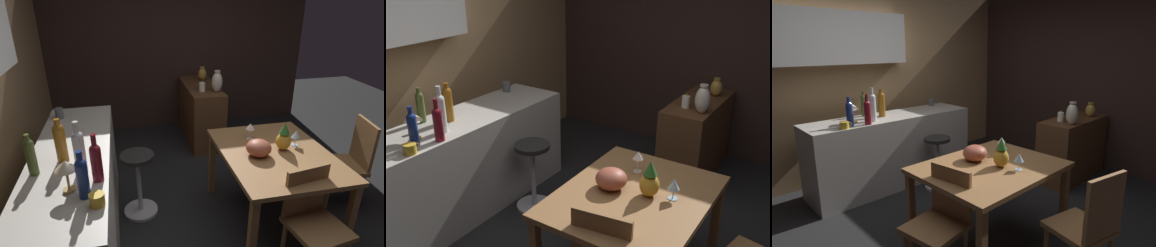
{
  "view_description": "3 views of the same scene",
  "coord_description": "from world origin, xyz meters",
  "views": [
    {
      "loc": [
        -2.3,
        1.0,
        2.11
      ],
      "look_at": [
        0.39,
        0.39,
        0.91
      ],
      "focal_mm": 29.92,
      "sensor_mm": 36.0,
      "label": 1
    },
    {
      "loc": [
        -2.3,
        -1.35,
        2.27
      ],
      "look_at": [
        0.5,
        0.52,
        0.9
      ],
      "focal_mm": 40.06,
      "sensor_mm": 36.0,
      "label": 2
    },
    {
      "loc": [
        -1.95,
        -1.98,
        1.74
      ],
      "look_at": [
        0.44,
        0.53,
        0.89
      ],
      "focal_mm": 29.34,
      "sensor_mm": 36.0,
      "label": 3
    }
  ],
  "objects": [
    {
      "name": "cup_mustard",
      "position": [
        -0.65,
        1.21,
        0.94
      ],
      "size": [
        0.13,
        0.09,
        0.08
      ],
      "color": "gold",
      "rests_on": "kitchen_counter"
    },
    {
      "name": "bar_stool",
      "position": [
        0.37,
        0.93,
        0.35
      ],
      "size": [
        0.34,
        0.34,
        0.65
      ],
      "color": "#262323",
      "rests_on": "ground_plane"
    },
    {
      "name": "sideboard_cabinet",
      "position": [
        1.89,
        -0.07,
        0.41
      ],
      "size": [
        1.1,
        0.44,
        0.82
      ],
      "primitive_type": "cube",
      "color": "#56351E",
      "rests_on": "ground_plane"
    },
    {
      "name": "wine_glass_left",
      "position": [
        0.08,
        -0.52,
        0.85
      ],
      "size": [
        0.08,
        0.08,
        0.15
      ],
      "color": "silver",
      "rests_on": "dining_table"
    },
    {
      "name": "chair_near_window",
      "position": [
        -0.61,
        -0.32,
        0.48
      ],
      "size": [
        0.45,
        0.45,
        0.86
      ],
      "color": "olive",
      "rests_on": "ground_plane"
    },
    {
      "name": "pillar_candle_tall",
      "position": [
        1.62,
        -0.02,
        0.88
      ],
      "size": [
        0.08,
        0.08,
        0.14
      ],
      "color": "white",
      "rests_on": "sideboard_cabinet"
    },
    {
      "name": "vase_brass",
      "position": [
        2.14,
        -0.16,
        0.91
      ],
      "size": [
        0.12,
        0.12,
        0.2
      ],
      "color": "#B78C38",
      "rests_on": "sideboard_cabinet"
    },
    {
      "name": "counter_lamp",
      "position": [
        -0.47,
        1.39,
        1.07
      ],
      "size": [
        0.14,
        0.14,
        0.22
      ],
      "color": "#A58447",
      "rests_on": "kitchen_counter"
    },
    {
      "name": "ground_plane",
      "position": [
        0.0,
        0.0,
        0.0
      ],
      "size": [
        9.0,
        9.0,
        0.0
      ],
      "primitive_type": "plane",
      "color": "black"
    },
    {
      "name": "fruit_bowl",
      "position": [
        -0.03,
        -0.11,
        0.81
      ],
      "size": [
        0.22,
        0.22,
        0.14
      ],
      "primitive_type": "ellipsoid",
      "color": "#9E4C38",
      "rests_on": "dining_table"
    },
    {
      "name": "wine_bottle_olive",
      "position": [
        -0.2,
        1.65,
        1.05
      ],
      "size": [
        0.07,
        0.07,
        0.31
      ],
      "color": "#475623",
      "rests_on": "kitchen_counter"
    },
    {
      "name": "wine_bottle_amber",
      "position": [
        -0.05,
        1.48,
        1.07
      ],
      "size": [
        0.08,
        0.08,
        0.34
      ],
      "color": "#8C5114",
      "rests_on": "kitchen_counter"
    },
    {
      "name": "wall_side_right",
      "position": [
        2.55,
        0.3,
        1.3
      ],
      "size": [
        0.1,
        4.4,
        2.6
      ],
      "primitive_type": "cube",
      "color": "#33231E",
      "rests_on": "ground_plane"
    },
    {
      "name": "wine_bottle_cobalt",
      "position": [
        -0.55,
        1.29,
        1.05
      ],
      "size": [
        0.07,
        0.07,
        0.32
      ],
      "color": "navy",
      "rests_on": "kitchen_counter"
    },
    {
      "name": "wine_glass_right",
      "position": [
        0.29,
        -0.15,
        0.87
      ],
      "size": [
        0.08,
        0.08,
        0.16
      ],
      "color": "silver",
      "rests_on": "dining_table"
    },
    {
      "name": "cup_slate",
      "position": [
        0.83,
        1.63,
        0.95
      ],
      "size": [
        0.11,
        0.08,
        0.1
      ],
      "color": "#515660",
      "rests_on": "kitchen_counter"
    },
    {
      "name": "kitchen_counter",
      "position": [
        0.06,
        1.45,
        0.45
      ],
      "size": [
        2.1,
        0.6,
        0.9
      ],
      "primitive_type": "cube",
      "color": "#B2ADA3",
      "rests_on": "ground_plane"
    },
    {
      "name": "pineapple_centerpiece",
      "position": [
        0.03,
        -0.37,
        0.85
      ],
      "size": [
        0.13,
        0.13,
        0.26
      ],
      "color": "gold",
      "rests_on": "dining_table"
    },
    {
      "name": "chair_by_doorway",
      "position": [
        0.07,
        -1.14,
        0.5
      ],
      "size": [
        0.48,
        0.48,
        0.92
      ],
      "color": "olive",
      "rests_on": "ground_plane"
    },
    {
      "name": "wine_bottle_clear",
      "position": [
        -0.25,
        1.33,
        1.08
      ],
      "size": [
        0.08,
        0.08,
        0.39
      ],
      "color": "silver",
      "rests_on": "kitchen_counter"
    },
    {
      "name": "vase_ceramic_ivory",
      "position": [
        1.55,
        -0.2,
        0.95
      ],
      "size": [
        0.14,
        0.14,
        0.28
      ],
      "color": "beige",
      "rests_on": "sideboard_cabinet"
    },
    {
      "name": "wine_bottle_ruby",
      "position": [
        -0.38,
        1.21,
        1.05
      ],
      "size": [
        0.07,
        0.07,
        0.34
      ],
      "color": "maroon",
      "rests_on": "kitchen_counter"
    },
    {
      "name": "dining_table",
      "position": [
        -0.01,
        -0.28,
        0.65
      ],
      "size": [
        1.21,
        0.95,
        0.74
      ],
      "color": "olive",
      "rests_on": "ground_plane"
    }
  ]
}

